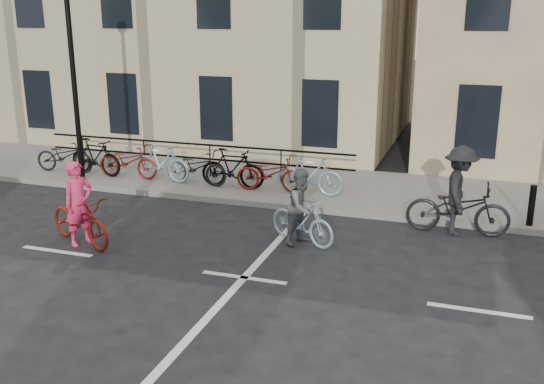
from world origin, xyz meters
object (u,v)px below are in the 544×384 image
(lamp_post, at_px, (72,57))
(cyclist_grey, at_px, (302,213))
(cyclist_pink, at_px, (80,216))
(cyclist_dark, at_px, (459,200))

(lamp_post, xyz_separation_m, cyclist_grey, (7.00, -2.38, -2.85))
(cyclist_pink, bearing_deg, cyclist_dark, -44.23)
(cyclist_pink, height_order, cyclist_dark, cyclist_dark)
(cyclist_grey, xyz_separation_m, cyclist_dark, (3.00, 1.62, 0.12))
(cyclist_pink, height_order, cyclist_grey, cyclist_pink)
(cyclist_dark, bearing_deg, lamp_post, 83.84)
(cyclist_grey, bearing_deg, cyclist_pink, 133.85)
(lamp_post, distance_m, cyclist_pink, 5.53)
(lamp_post, distance_m, cyclist_grey, 7.92)
(cyclist_pink, distance_m, cyclist_grey, 4.54)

